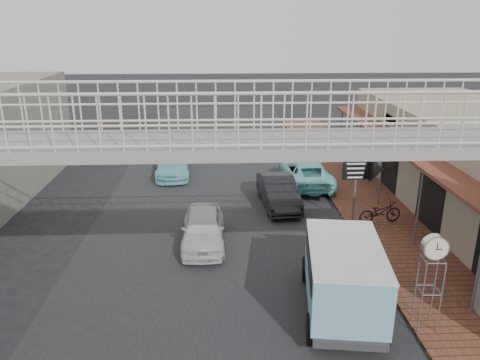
{
  "coord_description": "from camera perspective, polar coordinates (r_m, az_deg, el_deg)",
  "views": [
    {
      "loc": [
        0.11,
        -13.71,
        7.61
      ],
      "look_at": [
        0.82,
        3.39,
        1.8
      ],
      "focal_mm": 35.0,
      "sensor_mm": 36.0,
      "label": 1
    }
  ],
  "objects": [
    {
      "name": "sidewalk",
      "position": [
        19.42,
        17.12,
        -5.05
      ],
      "size": [
        3.0,
        40.0,
        0.1
      ],
      "primitive_type": "cube",
      "color": "brown",
      "rests_on": "ground"
    },
    {
      "name": "street_clock",
      "position": [
        12.53,
        22.6,
        -8.06
      ],
      "size": [
        0.65,
        0.53,
        2.61
      ],
      "rotation": [
        0.0,
        0.0,
        -0.06
      ],
      "color": "#59595B",
      "rests_on": "sidewalk"
    },
    {
      "name": "ground",
      "position": [
        15.68,
        -2.52,
        -10.31
      ],
      "size": [
        120.0,
        120.0,
        0.0
      ],
      "primitive_type": "plane",
      "color": "black",
      "rests_on": "ground"
    },
    {
      "name": "arrow_sign",
      "position": [
        18.36,
        16.03,
        1.2
      ],
      "size": [
        1.57,
        0.99,
        2.73
      ],
      "rotation": [
        0.0,
        0.0,
        0.01
      ],
      "color": "#59595B",
      "rests_on": "sidewalk"
    },
    {
      "name": "angkot_curb",
      "position": [
        22.99,
        7.99,
        0.91
      ],
      "size": [
        2.22,
        4.63,
        1.27
      ],
      "primitive_type": "imported",
      "rotation": [
        0.0,
        0.0,
        3.17
      ],
      "color": "#7ED6DA",
      "rests_on": "ground"
    },
    {
      "name": "dark_sedan",
      "position": [
        20.26,
        4.69,
        -1.43
      ],
      "size": [
        1.68,
        4.0,
        1.29
      ],
      "primitive_type": "imported",
      "rotation": [
        0.0,
        0.0,
        0.08
      ],
      "color": "black",
      "rests_on": "ground"
    },
    {
      "name": "white_hatchback",
      "position": [
        16.8,
        -4.51,
        -5.85
      ],
      "size": [
        1.52,
        3.72,
        1.27
      ],
      "primitive_type": "imported",
      "rotation": [
        0.0,
        0.0,
        0.01
      ],
      "color": "silver",
      "rests_on": "ground"
    },
    {
      "name": "road_strip",
      "position": [
        15.67,
        -2.52,
        -10.29
      ],
      "size": [
        10.0,
        60.0,
        0.01
      ],
      "primitive_type": "cube",
      "color": "black",
      "rests_on": "ground"
    },
    {
      "name": "angkot_far",
      "position": [
        24.6,
        -8.23,
        1.99
      ],
      "size": [
        1.96,
        4.21,
        1.19
      ],
      "primitive_type": "imported",
      "rotation": [
        0.0,
        0.0,
        0.07
      ],
      "color": "#7ECADB",
      "rests_on": "ground"
    },
    {
      "name": "motorcycle_far",
      "position": [
        24.73,
        14.19,
        1.73
      ],
      "size": [
        1.76,
        0.74,
        1.03
      ],
      "primitive_type": "imported",
      "rotation": [
        0.0,
        0.0,
        1.72
      ],
      "color": "black",
      "rests_on": "sidewalk"
    },
    {
      "name": "angkot_van",
      "position": [
        13.05,
        12.46,
        -10.51
      ],
      "size": [
        2.45,
        4.48,
        2.09
      ],
      "rotation": [
        0.0,
        0.0,
        -0.13
      ],
      "color": "black",
      "rests_on": "ground"
    },
    {
      "name": "footbridge",
      "position": [
        10.67,
        -2.77,
        -5.82
      ],
      "size": [
        16.4,
        2.4,
        6.34
      ],
      "color": "gray",
      "rests_on": "ground"
    },
    {
      "name": "motorcycle_near",
      "position": [
        19.09,
        16.7,
        -3.74
      ],
      "size": [
        1.85,
        0.96,
        0.93
      ],
      "primitive_type": "imported",
      "rotation": [
        0.0,
        0.0,
        1.77
      ],
      "color": "black",
      "rests_on": "sidewalk"
    }
  ]
}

